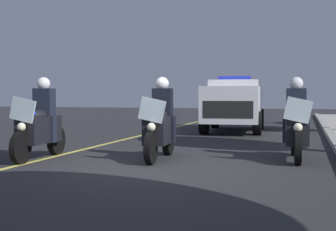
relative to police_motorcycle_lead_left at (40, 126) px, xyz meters
The scene contains 7 objects.
ground_plane 2.61m from the police_motorcycle_lead_left, 82.10° to the left, with size 80.00×80.00×0.00m, color #28282B.
lane_stripe_center 0.78m from the police_motorcycle_lead_left, 14.62° to the left, with size 48.00×0.12×0.01m, color #E0D14C.
police_motorcycle_lead_left is the anchor object (origin of this frame).
police_motorcycle_lead_right 2.52m from the police_motorcycle_lead_left, 105.26° to the left, with size 2.14×0.60×1.72m.
police_motorcycle_trailing 5.33m from the police_motorcycle_lead_left, 104.99° to the left, with size 2.14×0.60×1.72m.
police_suv 9.15m from the police_motorcycle_lead_left, 162.12° to the left, with size 5.00×2.31×2.05m.
cyclist_background 15.12m from the police_motorcycle_lead_left, 161.19° to the left, with size 1.76×0.33×1.69m.
Camera 1 is at (8.12, 2.79, 1.32)m, focal length 49.37 mm.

